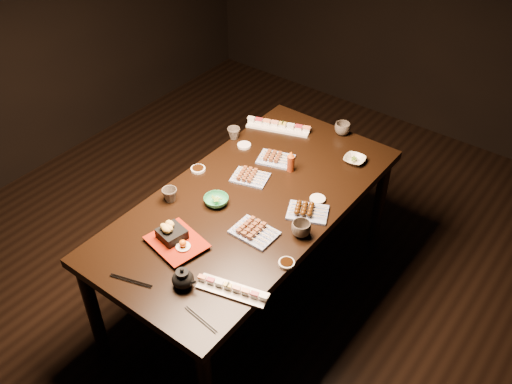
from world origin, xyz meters
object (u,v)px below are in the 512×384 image
sushi_platter_near (232,289)px  yakitori_plate_left (276,157)px  dining_table (251,249)px  tempura_tray (176,237)px  teacup_far_left (234,133)px  sushi_platter_far (279,125)px  yakitori_plate_center (250,175)px  edamame_bowl_cream (355,160)px  edamame_bowl_green (216,201)px  teacup_near_left (170,195)px  teapot (183,277)px  teacup_mid_right (301,229)px  teacup_far_right (342,129)px  yakitori_plate_right (254,230)px  condiment_bottle (291,161)px

sushi_platter_near → yakitori_plate_left: bearing=99.7°
dining_table → tempura_tray: size_ratio=6.55×
sushi_platter_near → teacup_far_left: 1.23m
sushi_platter_far → yakitori_plate_center: yakitori_plate_center is taller
edamame_bowl_cream → sushi_platter_far: bearing=177.6°
edamame_bowl_green → tempura_tray: tempura_tray is taller
teacup_near_left → teapot: (0.46, -0.40, 0.01)m
sushi_platter_far → edamame_bowl_cream: 0.56m
yakitori_plate_left → teacup_far_left: (-0.34, 0.03, 0.01)m
yakitori_plate_center → teacup_near_left: 0.47m
sushi_platter_far → teacup_mid_right: 0.97m
teapot → sushi_platter_far: bearing=98.2°
teacup_far_left → teacup_far_right: teacup_far_right is taller
teapot → edamame_bowl_green: bearing=106.3°
edamame_bowl_cream → teacup_near_left: (-0.61, -0.90, 0.02)m
teacup_mid_right → teacup_far_right: teacup_mid_right is taller
edamame_bowl_green → teacup_far_right: size_ratio=1.37×
dining_table → tempura_tray: 0.65m
yakitori_plate_right → condiment_bottle: (-0.16, 0.54, 0.04)m
sushi_platter_far → edamame_bowl_green: (0.16, -0.80, -0.00)m
sushi_platter_far → edamame_bowl_cream: size_ratio=3.27×
yakitori_plate_left → condiment_bottle: (0.12, -0.03, 0.04)m
yakitori_plate_right → tempura_tray: bearing=-130.7°
teacup_far_left → teacup_mid_right: bearing=-30.0°
yakitori_plate_left → teacup_near_left: (-0.24, -0.64, 0.01)m
tempura_tray → teacup_near_left: 0.34m
yakitori_plate_left → edamame_bowl_cream: bearing=17.3°
sushi_platter_near → teacup_near_left: teacup_near_left is taller
condiment_bottle → teacup_far_right: bearing=85.2°
teacup_far_right → condiment_bottle: 0.51m
teacup_mid_right → sushi_platter_far: bearing=132.0°
edamame_bowl_green → condiment_bottle: bearing=73.0°
yakitori_plate_left → yakitori_plate_right: bearing=-82.0°
teacup_far_right → teapot: size_ratio=0.80×
yakitori_plate_right → teacup_far_right: 1.05m
tempura_tray → teacup_near_left: bearing=150.6°
teacup_mid_right → teacup_far_left: size_ratio=1.26×
yakitori_plate_left → teacup_far_left: teacup_far_left is taller
yakitori_plate_left → teacup_mid_right: teacup_mid_right is taller
edamame_bowl_green → teacup_mid_right: (0.49, 0.07, 0.02)m
edamame_bowl_cream → teapot: 1.31m
dining_table → yakitori_plate_left: yakitori_plate_left is taller
dining_table → condiment_bottle: condiment_bottle is taller
sushi_platter_near → teapot: (-0.20, -0.10, 0.03)m
sushi_platter_near → teacup_near_left: bearing=141.2°
teacup_far_left → teapot: teapot is taller
tempura_tray → teacup_near_left: size_ratio=3.38×
dining_table → edamame_bowl_cream: size_ratio=14.81×
dining_table → tempura_tray: (-0.08, -0.49, 0.43)m
tempura_tray → teacup_mid_right: size_ratio=2.79×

